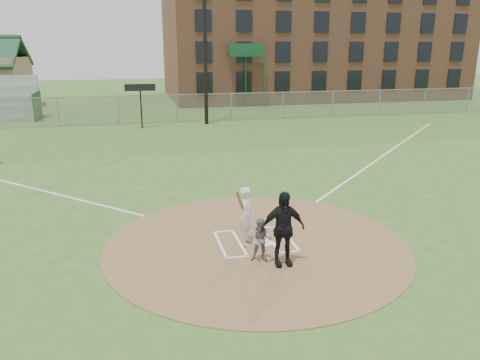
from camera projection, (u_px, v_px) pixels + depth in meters
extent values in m
plane|color=#376021|center=(256.00, 244.00, 13.06)|extent=(140.00, 140.00, 0.00)
cylinder|color=olive|center=(256.00, 244.00, 13.06)|extent=(8.40, 8.40, 0.02)
cube|color=white|center=(265.00, 243.00, 13.03)|extent=(0.60, 0.60, 0.03)
cube|color=white|center=(383.00, 156.00, 23.45)|extent=(17.04, 17.04, 0.01)
imported|color=slate|center=(261.00, 240.00, 11.85)|extent=(0.66, 0.59, 1.14)
imported|color=black|center=(283.00, 229.00, 11.53)|extent=(1.13, 0.48, 1.92)
cube|color=white|center=(220.00, 244.00, 12.98)|extent=(0.08, 1.80, 0.01)
cube|color=white|center=(239.00, 242.00, 13.10)|extent=(0.08, 1.80, 0.01)
cube|color=white|center=(224.00, 231.00, 13.88)|extent=(0.62, 0.08, 0.01)
cube|color=white|center=(237.00, 257.00, 12.20)|extent=(0.62, 0.08, 0.01)
cube|color=white|center=(289.00, 238.00, 13.42)|extent=(0.08, 1.80, 0.01)
cube|color=white|center=(270.00, 239.00, 13.30)|extent=(0.08, 1.80, 0.01)
cube|color=white|center=(270.00, 227.00, 14.20)|extent=(0.62, 0.08, 0.01)
cube|color=white|center=(289.00, 252.00, 12.51)|extent=(0.62, 0.08, 0.01)
imported|color=silver|center=(247.00, 216.00, 12.83)|extent=(0.60, 0.71, 1.65)
cylinder|color=brown|center=(240.00, 200.00, 12.22)|extent=(0.36, 0.56, 0.70)
cube|color=slate|center=(176.00, 109.00, 33.38)|extent=(56.00, 0.03, 2.00)
cube|color=gray|center=(176.00, 95.00, 33.10)|extent=(56.00, 0.06, 0.06)
cube|color=gray|center=(176.00, 109.00, 33.38)|extent=(56.08, 0.08, 2.00)
cube|color=#194728|center=(37.00, 106.00, 35.12)|extent=(0.08, 3.20, 2.00)
cube|color=#985C41|center=(309.00, 25.00, 50.05)|extent=(30.00, 16.00, 15.00)
cube|color=black|center=(340.00, 22.00, 42.52)|extent=(26.60, 0.10, 12.20)
cube|color=#194728|center=(247.00, 56.00, 40.81)|extent=(3.20, 1.00, 0.15)
cube|color=#194728|center=(245.00, 82.00, 41.90)|extent=(0.12, 0.12, 4.50)
cube|color=#194728|center=(264.00, 82.00, 41.34)|extent=(0.12, 0.12, 4.50)
cube|color=#194728|center=(247.00, 49.00, 40.66)|extent=(3.20, 0.08, 1.00)
cylinder|color=black|center=(205.00, 35.00, 31.50)|extent=(0.26, 0.26, 12.00)
cylinder|color=black|center=(141.00, 109.00, 31.06)|extent=(0.10, 0.10, 2.60)
cube|color=black|center=(140.00, 87.00, 30.68)|extent=(2.00, 0.10, 0.45)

